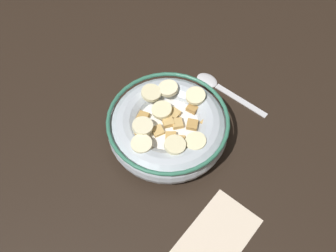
% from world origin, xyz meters
% --- Properties ---
extents(ground_plane, '(1.23, 1.23, 0.02)m').
position_xyz_m(ground_plane, '(0.00, 0.00, -0.01)').
color(ground_plane, black).
extents(cereal_bowl, '(0.19, 0.19, 0.06)m').
position_xyz_m(cereal_bowl, '(-0.00, 0.00, 0.03)').
color(cereal_bowl, '#B2BCC6').
rests_on(cereal_bowl, ground_plane).
extents(spoon, '(0.04, 0.14, 0.01)m').
position_xyz_m(spoon, '(0.13, -0.02, 0.00)').
color(spoon, silver).
rests_on(spoon, ground_plane).
extents(folded_napkin, '(0.13, 0.09, 0.00)m').
position_xyz_m(folded_napkin, '(-0.11, -0.14, 0.00)').
color(folded_napkin, beige).
rests_on(folded_napkin, ground_plane).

